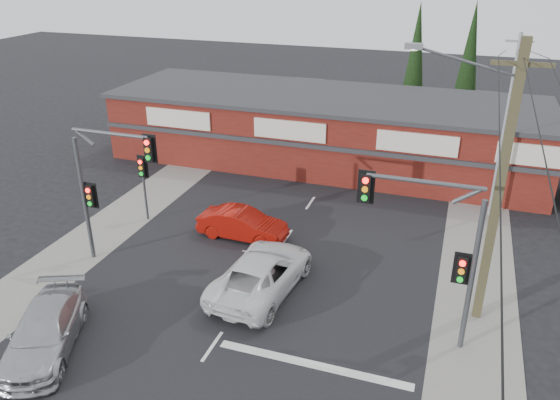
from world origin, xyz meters
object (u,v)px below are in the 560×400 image
(silver_suv, at_px, (44,332))
(utility_pole, at_px, (496,181))
(shop_building, at_px, (324,128))
(white_suv, at_px, (262,273))
(red_sedan, at_px, (243,224))

(silver_suv, bearing_deg, utility_pole, 2.85)
(silver_suv, xyz_separation_m, utility_pole, (13.60, 6.62, 4.68))
(shop_building, relative_size, utility_pole, 2.73)
(utility_pole, bearing_deg, shop_building, 123.76)
(shop_building, xyz_separation_m, utility_pole, (9.36, -14.00, 3.26))
(white_suv, relative_size, silver_suv, 1.14)
(utility_pole, bearing_deg, white_suv, -173.11)
(white_suv, height_order, silver_suv, white_suv)
(red_sedan, relative_size, utility_pole, 0.42)
(red_sedan, distance_m, shop_building, 11.33)
(red_sedan, bearing_deg, utility_pole, -103.10)
(utility_pole, bearing_deg, red_sedan, 164.81)
(silver_suv, bearing_deg, shop_building, 55.26)
(silver_suv, distance_m, utility_pole, 15.83)
(shop_building, bearing_deg, silver_suv, -101.63)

